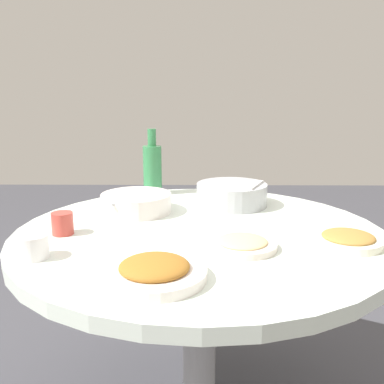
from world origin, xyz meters
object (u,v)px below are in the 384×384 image
dish_tofu_braise (348,239)px  rice_bowl (232,194)px  soup_bowl (136,203)px  tea_cup_near (33,247)px  tea_cup_far (62,223)px  dish_noodles (242,244)px  round_dining_table (200,259)px  green_bottle (152,168)px  dish_stirfry (154,271)px

dish_tofu_braise → rice_bowl: bearing=34.6°
soup_bowl → tea_cup_near: size_ratio=3.23×
tea_cup_near → tea_cup_far: bearing=-5.1°
soup_bowl → dish_noodles: (-0.37, -0.35, -0.02)m
round_dining_table → green_bottle: bearing=22.1°
round_dining_table → tea_cup_near: 0.52m
rice_bowl → tea_cup_near: size_ratio=3.43×
tea_cup_near → tea_cup_far: 0.20m
dish_noodles → rice_bowl: bearing=-0.9°
dish_noodles → dish_tofu_braise: 0.31m
rice_bowl → green_bottle: (0.19, 0.32, 0.07)m
rice_bowl → tea_cup_far: 0.65m
dish_tofu_braise → dish_noodles: bearing=96.3°
rice_bowl → green_bottle: 0.38m
round_dining_table → rice_bowl: (0.30, -0.13, 0.15)m
dish_stirfry → tea_cup_near: (0.13, 0.33, 0.01)m
rice_bowl → soup_bowl: (-0.10, 0.36, -0.01)m
soup_bowl → dish_stirfry: size_ratio=1.03×
soup_bowl → green_bottle: 0.30m
rice_bowl → dish_tofu_braise: size_ratio=1.38×
dish_stirfry → tea_cup_far: (0.32, 0.31, 0.01)m
dish_noodles → tea_cup_near: tea_cup_near is taller
round_dining_table → green_bottle: size_ratio=4.22×
round_dining_table → tea_cup_near: (-0.25, 0.44, 0.13)m
dish_noodles → tea_cup_near: 0.56m
rice_bowl → dish_stirfry: bearing=160.9°
soup_bowl → dish_tofu_braise: size_ratio=1.30×
dish_stirfry → green_bottle: (0.86, 0.09, 0.09)m
dish_tofu_braise → green_bottle: (0.62, 0.62, 0.10)m
round_dining_table → dish_noodles: (-0.17, -0.12, 0.11)m
dish_stirfry → tea_cup_far: 0.45m
round_dining_table → rice_bowl: rice_bowl is taller
dish_noodles → green_bottle: size_ratio=0.70×
dish_tofu_braise → tea_cup_near: (-0.11, 0.87, 0.02)m
green_bottle → tea_cup_near: green_bottle is taller
dish_stirfry → tea_cup_near: size_ratio=3.13×
round_dining_table → dish_stirfry: size_ratio=4.74×
soup_bowl → green_bottle: size_ratio=0.92×
tea_cup_near → tea_cup_far: (0.20, -0.02, 0.00)m
soup_bowl → round_dining_table: bearing=-131.1°
rice_bowl → dish_stirfry: (-0.68, 0.23, -0.02)m
round_dining_table → soup_bowl: bearing=48.9°
dish_stirfry → dish_tofu_braise: size_ratio=1.26×
rice_bowl → soup_bowl: size_ratio=1.06×
dish_noodles → green_bottle: bearing=25.7°
dish_stirfry → round_dining_table: bearing=-16.2°
green_bottle → tea_cup_far: size_ratio=4.04×
round_dining_table → tea_cup_near: tea_cup_near is taller
tea_cup_near → tea_cup_far: size_ratio=1.15×
dish_noodles → tea_cup_far: (0.12, 0.54, 0.02)m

